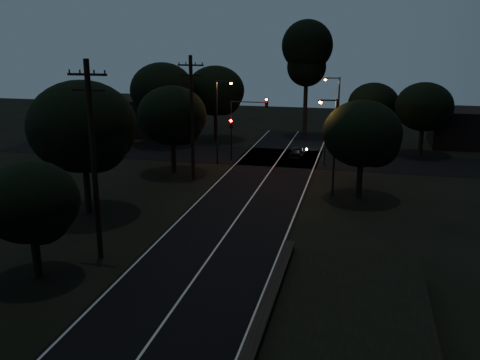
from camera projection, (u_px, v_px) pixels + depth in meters
The scene contains 21 objects.
road_surface at pixel (260, 187), 44.03m from camera, with size 60.00×70.00×0.03m.
utility_pole_mid at pixel (93, 159), 28.68m from camera, with size 2.20×0.30×11.00m.
utility_pole_far at pixel (192, 116), 44.70m from camera, with size 2.20×0.30×10.50m.
tree_left_b at pixel (32, 205), 26.63m from camera, with size 4.86×4.86×6.18m.
tree_left_c at pixel (85, 129), 35.96m from camera, with size 7.34×7.34×9.27m.
tree_left_d at pixel (174, 117), 47.07m from camera, with size 6.16×6.16×7.81m.
tree_far_nw at pixel (217, 92), 62.05m from camera, with size 6.79×6.79×8.60m.
tree_far_w at pixel (164, 92), 59.28m from camera, with size 7.15×7.15×9.12m.
tree_far_ne at pixel (375, 106), 58.43m from camera, with size 5.55×5.55×7.02m.
tree_far_e at pixel (426, 108), 54.45m from camera, with size 5.86×5.86×7.43m.
tree_right_a at pixel (365, 136), 39.78m from camera, with size 5.90×5.90×7.50m.
tall_pine at pixel (307, 53), 63.57m from camera, with size 6.07×6.07×13.80m.
building_left at pixel (136, 115), 67.40m from camera, with size 10.00×8.00×4.40m, color black.
building_right at pixel (473, 128), 59.68m from camera, with size 9.00×7.00×4.00m, color black.
signal_left at pixel (231, 132), 52.60m from camera, with size 0.28×0.35×4.10m.
signal_right at pixel (325, 136), 50.60m from camera, with size 0.28×0.35×4.10m.
signal_mast at pixel (248, 117), 51.84m from camera, with size 3.70×0.35×6.25m.
streetlight_a at pixel (219, 116), 50.41m from camera, with size 1.66×0.26×8.00m.
streetlight_b at pixel (336, 111), 53.73m from camera, with size 1.66×0.26×8.00m.
streetlight_c at pixel (333, 141), 40.55m from camera, with size 1.46×0.26×7.50m.
car at pixel (298, 152), 53.78m from camera, with size 1.44×3.58×1.22m, color black.
Camera 1 is at (7.99, -10.43, 12.31)m, focal length 40.00 mm.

